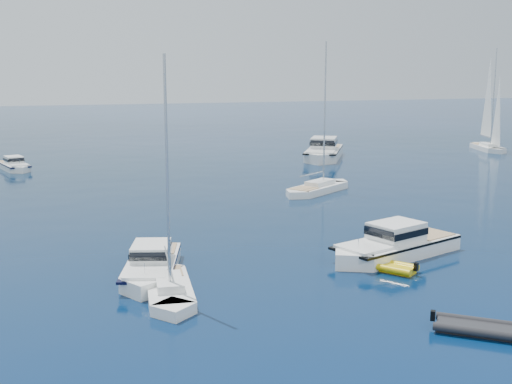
# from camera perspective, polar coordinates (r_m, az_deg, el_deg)

# --- Properties ---
(ground) EXTENTS (400.00, 400.00, 0.00)m
(ground) POSITION_cam_1_polar(r_m,az_deg,el_deg) (27.54, 20.47, -13.81)
(ground) COLOR navy
(ground) RESTS_ON ground
(motor_cruiser_left) EXTENTS (4.99, 9.09, 2.28)m
(motor_cruiser_left) POSITION_cam_1_polar(r_m,az_deg,el_deg) (36.32, -9.16, -7.28)
(motor_cruiser_left) COLOR white
(motor_cruiser_left) RESTS_ON ground
(motor_cruiser_centre) EXTENTS (10.58, 6.23, 2.66)m
(motor_cruiser_centre) POSITION_cam_1_polar(r_m,az_deg,el_deg) (40.34, 11.93, -5.55)
(motor_cruiser_centre) COLOR white
(motor_cruiser_centre) RESTS_ON ground
(motor_cruiser_distant) EXTENTS (10.15, 13.46, 3.47)m
(motor_cruiser_distant) POSITION_cam_1_polar(r_m,az_deg,el_deg) (83.22, 5.94, 2.93)
(motor_cruiser_distant) COLOR silver
(motor_cruiser_distant) RESTS_ON ground
(motor_cruiser_horizon) EXTENTS (4.27, 7.86, 1.97)m
(motor_cruiser_horizon) POSITION_cam_1_polar(r_m,az_deg,el_deg) (78.43, -20.42, 1.84)
(motor_cruiser_horizon) COLOR white
(motor_cruiser_horizon) RESTS_ON ground
(sailboat_fore) EXTENTS (3.13, 8.56, 12.30)m
(sailboat_fore) POSITION_cam_1_polar(r_m,az_deg,el_deg) (33.35, -7.64, -8.88)
(sailboat_fore) COLOR white
(sailboat_fore) RESTS_ON ground
(sailboat_centre) EXTENTS (9.39, 7.46, 14.16)m
(sailboat_centre) POSITION_cam_1_polar(r_m,az_deg,el_deg) (60.34, 5.44, 0.01)
(sailboat_centre) COLOR white
(sailboat_centre) RESTS_ON ground
(sailboat_sails_far) EXTENTS (5.27, 10.24, 14.58)m
(sailboat_sails_far) POSITION_cam_1_polar(r_m,az_deg,el_deg) (97.25, 19.64, 3.48)
(sailboat_sails_far) COLOR white
(sailboat_sails_far) RESTS_ON ground
(tender_yellow) EXTENTS (3.19, 3.52, 0.95)m
(tender_yellow) POSITION_cam_1_polar(r_m,az_deg,el_deg) (37.48, 11.66, -6.79)
(tender_yellow) COLOR yellow
(tender_yellow) RESTS_ON ground
(tender_grey_near) EXTENTS (4.06, 3.85, 0.95)m
(tender_grey_near) POSITION_cam_1_polar(r_m,az_deg,el_deg) (30.04, 18.73, -11.61)
(tender_grey_near) COLOR black
(tender_grey_near) RESTS_ON ground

